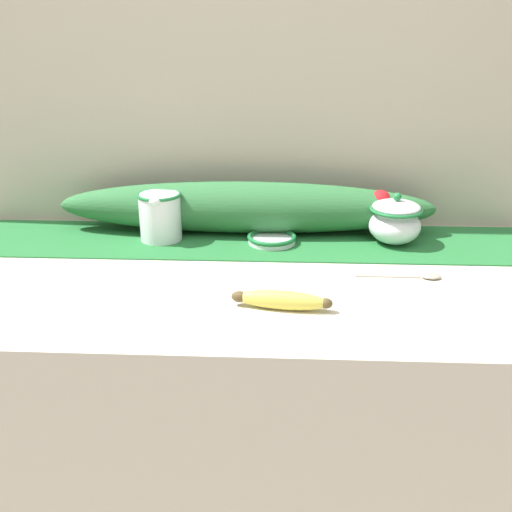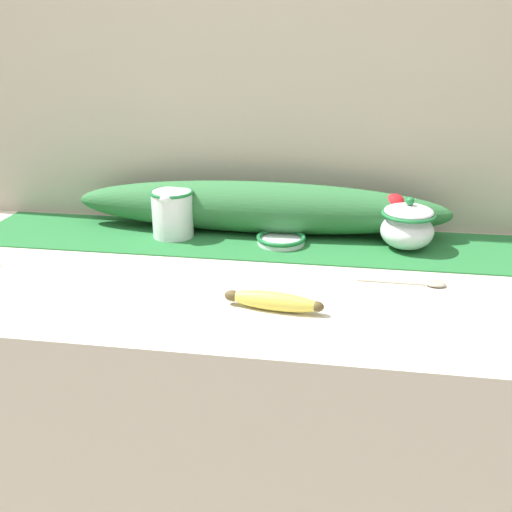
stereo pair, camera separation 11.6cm
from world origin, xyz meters
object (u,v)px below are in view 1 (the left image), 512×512
at_px(sugar_bowl, 395,221).
at_px(small_dish, 272,239).
at_px(banana, 281,300).
at_px(spoon, 426,276).
at_px(cream_pitcher, 160,215).

distance_m(sugar_bowl, small_dish, 0.30).
height_order(banana, spoon, banana).
distance_m(small_dish, banana, 0.35).
bearing_deg(sugar_bowl, cream_pitcher, 179.85).
height_order(small_dish, spoon, small_dish).
distance_m(cream_pitcher, sugar_bowl, 0.56).
bearing_deg(banana, spoon, 27.35).
bearing_deg(banana, sugar_bowl, 53.34).
height_order(cream_pitcher, banana, cream_pitcher).
xyz_separation_m(cream_pitcher, banana, (0.30, -0.36, -0.05)).
distance_m(sugar_bowl, banana, 0.45).
height_order(sugar_bowl, banana, sugar_bowl).
height_order(sugar_bowl, spoon, sugar_bowl).
xyz_separation_m(sugar_bowl, spoon, (0.03, -0.20, -0.05)).
relative_size(cream_pitcher, small_dish, 1.06).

